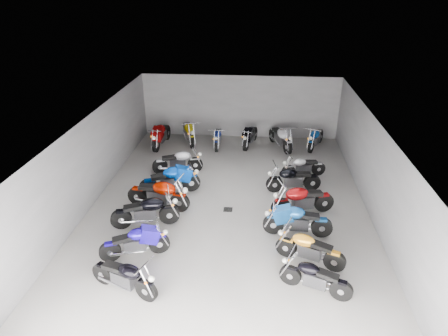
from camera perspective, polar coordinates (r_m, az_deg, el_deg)
The scene contains 24 objects.
ground at distance 14.91m, azimuth 0.73°, elevation -4.98°, with size 14.00×14.00×0.00m, color #999691.
wall_back at distance 20.72m, azimuth 2.29°, elevation 8.74°, with size 10.00×0.10×3.20m, color slate.
wall_left at distance 15.34m, azimuth -18.20°, elevation 1.28°, with size 0.10×14.00×3.20m, color slate.
wall_right at distance 14.70m, azimuth 20.59°, elevation -0.17°, with size 0.10×14.00×3.20m, color slate.
ceiling at distance 13.57m, azimuth 0.80°, elevation 6.83°, with size 10.00×14.00×0.04m, color black.
drain_grate at distance 14.48m, azimuth 0.57°, elevation -5.96°, with size 0.32×0.32×0.01m, color black.
motorcycle_left_a at distance 11.13m, azimuth -14.05°, elevation -14.81°, with size 1.99×0.90×0.92m.
motorcycle_left_b at distance 12.28m, azimuth -12.53°, elevation -10.33°, with size 2.00×0.87×0.92m.
motorcycle_left_c at distance 13.58m, azimuth -11.09°, elevation -6.13°, with size 2.24×0.76×1.01m.
motorcycle_left_d at distance 14.50m, azimuth -9.29°, elevation -3.70°, with size 2.37×0.65×1.05m.
motorcycle_left_e at distance 15.41m, azimuth -7.62°, elevation -1.75°, with size 2.27×0.98×1.04m.
motorcycle_left_f at distance 17.06m, azimuth -6.56°, elevation 0.92°, with size 2.13×0.64×0.95m.
motorcycle_right_a at distance 11.11m, azimuth 12.83°, elevation -14.97°, with size 1.88×0.81×0.86m.
motorcycle_right_b at distance 12.01m, azimuth 12.10°, elevation -11.20°, with size 1.98×0.90×0.91m.
motorcycle_right_c at distance 13.10m, azimuth 10.36°, elevation -7.41°, with size 2.23×0.45×0.98m.
motorcycle_right_d at distance 14.24m, azimuth 11.11°, elevation -4.50°, with size 2.25×0.85×1.02m.
motorcycle_right_e at distance 15.70m, azimuth 9.82°, elevation -1.57°, with size 2.15×0.59×0.95m.
motorcycle_right_f at distance 16.94m, azimuth 11.24°, elevation 0.19°, with size 1.87×0.70×0.85m.
motorcycle_back_a at distance 19.98m, azimuth -8.99°, elevation 4.70°, with size 0.53×2.40×1.06m.
motorcycle_back_b at distance 20.24m, azimuth -5.05°, elevation 5.17°, with size 0.93×2.28×1.04m.
motorcycle_back_c at distance 19.68m, azimuth -0.91°, elevation 4.41°, with size 0.40×2.03×0.89m.
motorcycle_back_d at distance 19.83m, azimuth 3.76°, elevation 4.63°, with size 0.69×2.13×0.95m.
motorcycle_back_e at distance 19.66m, azimuth 8.11°, elevation 4.37°, with size 1.07×2.23×1.04m.
motorcycle_back_f at distance 20.03m, azimuth 12.96°, elevation 4.23°, with size 0.98×2.05×0.95m.
Camera 1 is at (0.97, -12.82, 7.56)m, focal length 32.00 mm.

